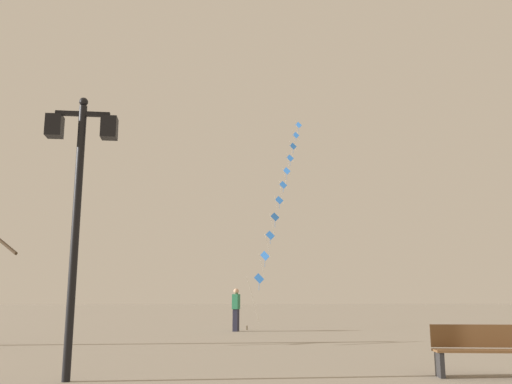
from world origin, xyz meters
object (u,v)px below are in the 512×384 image
at_px(twin_lantern_lamp_post, 79,180).
at_px(kite_train, 281,192).
at_px(kite_flyer, 236,309).
at_px(park_bench, 479,350).

bearing_deg(twin_lantern_lamp_post, kite_train, 71.52).
height_order(kite_train, kite_flyer, kite_train).
bearing_deg(twin_lantern_lamp_post, park_bench, -2.18).
relative_size(kite_flyer, park_bench, 1.03).
relative_size(kite_train, park_bench, 8.54).
bearing_deg(park_bench, twin_lantern_lamp_post, -172.04).
distance_m(kite_train, park_bench, 22.51).
distance_m(twin_lantern_lamp_post, kite_flyer, 13.58).
distance_m(kite_train, kite_flyer, 11.08).
relative_size(kite_train, kite_flyer, 8.25).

